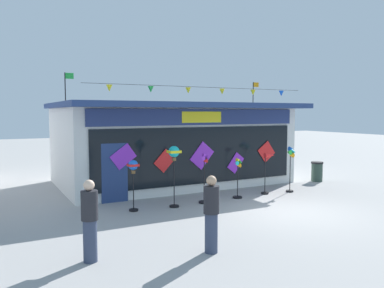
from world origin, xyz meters
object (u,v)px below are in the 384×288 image
object	(u,v)px
wind_spinner_far_left	(133,171)
wind_spinner_center_left	(205,176)
kite_shop_building	(172,143)
trash_bin	(317,171)
person_near_camera	(90,218)
wind_spinner_far_right	(291,159)
wind_spinner_left	(174,157)
wind_spinner_right	(268,164)
person_mid_plaza	(211,214)
wind_spinner_center_right	(238,174)

from	to	relation	value
wind_spinner_far_left	wind_spinner_center_left	size ratio (longest dim) A/B	0.93
kite_shop_building	trash_bin	world-z (taller)	kite_shop_building
wind_spinner_far_left	person_near_camera	world-z (taller)	person_near_camera
wind_spinner_far_right	trash_bin	world-z (taller)	wind_spinner_far_right
wind_spinner_center_left	person_near_camera	world-z (taller)	wind_spinner_center_left
wind_spinner_far_left	wind_spinner_left	world-z (taller)	wind_spinner_left
wind_spinner_left	wind_spinner_center_left	size ratio (longest dim) A/B	1.16
kite_shop_building	wind_spinner_far_right	size ratio (longest dim) A/B	5.55
wind_spinner_right	trash_bin	distance (m)	3.77
wind_spinner_center_left	wind_spinner_right	world-z (taller)	wind_spinner_center_left
kite_shop_building	wind_spinner_right	size ratio (longest dim) A/B	6.33
kite_shop_building	wind_spinner_left	bearing A→B (deg)	-114.11
wind_spinner_center_left	wind_spinner_far_right	xyz separation A→B (m)	(3.80, 0.04, 0.37)
wind_spinner_far_left	trash_bin	xyz separation A→B (m)	(8.87, 1.11, -0.80)
kite_shop_building	person_mid_plaza	size ratio (longest dim) A/B	5.78
kite_shop_building	person_mid_plaza	world-z (taller)	kite_shop_building
wind_spinner_far_left	wind_spinner_center_right	world-z (taller)	wind_spinner_far_left
wind_spinner_center_right	wind_spinner_left	bearing A→B (deg)	-177.60
wind_spinner_center_left	wind_spinner_far_right	distance (m)	3.82
wind_spinner_center_left	trash_bin	distance (m)	6.57
trash_bin	wind_spinner_center_left	bearing A→B (deg)	-168.99
person_near_camera	wind_spinner_right	bearing A→B (deg)	45.03
wind_spinner_left	wind_spinner_center_left	distance (m)	1.33
wind_spinner_center_left	trash_bin	world-z (taller)	wind_spinner_center_left
kite_shop_building	wind_spinner_center_right	size ratio (longest dim) A/B	6.75
kite_shop_building	wind_spinner_far_right	bearing A→B (deg)	-53.54
wind_spinner_far_right	person_mid_plaza	xyz separation A→B (m)	(-5.96, -4.07, -0.42)
wind_spinner_far_left	person_near_camera	distance (m)	4.06
person_mid_plaza	trash_bin	distance (m)	10.09
person_mid_plaza	wind_spinner_center_left	bearing A→B (deg)	160.57
kite_shop_building	wind_spinner_center_left	world-z (taller)	kite_shop_building
wind_spinner_center_left	wind_spinner_center_right	world-z (taller)	wind_spinner_center_left
wind_spinner_left	person_mid_plaza	world-z (taller)	wind_spinner_left
trash_bin	person_near_camera	bearing A→B (deg)	-157.54
kite_shop_building	wind_spinner_center_left	size ratio (longest dim) A/B	5.74
person_mid_plaza	wind_spinner_far_right	bearing A→B (deg)	133.09
kite_shop_building	wind_spinner_far_left	distance (m)	5.17
wind_spinner_right	wind_spinner_center_left	bearing A→B (deg)	-175.54
wind_spinner_center_right	wind_spinner_right	world-z (taller)	wind_spinner_right
wind_spinner_far_left	person_mid_plaza	xyz separation A→B (m)	(0.28, -4.17, -0.38)
wind_spinner_far_left	trash_bin	world-z (taller)	wind_spinner_far_left
kite_shop_building	person_near_camera	distance (m)	9.21
wind_spinner_far_left	trash_bin	bearing A→B (deg)	7.16
person_near_camera	person_mid_plaza	size ratio (longest dim) A/B	1.00
trash_bin	wind_spinner_right	bearing A→B (deg)	-163.93
person_near_camera	trash_bin	size ratio (longest dim) A/B	1.93
person_mid_plaza	trash_bin	world-z (taller)	person_mid_plaza
wind_spinner_right	person_near_camera	world-z (taller)	person_near_camera
wind_spinner_far_left	wind_spinner_center_left	xyz separation A→B (m)	(2.44, -0.14, -0.34)
person_mid_plaza	wind_spinner_center_right	bearing A→B (deg)	147.83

